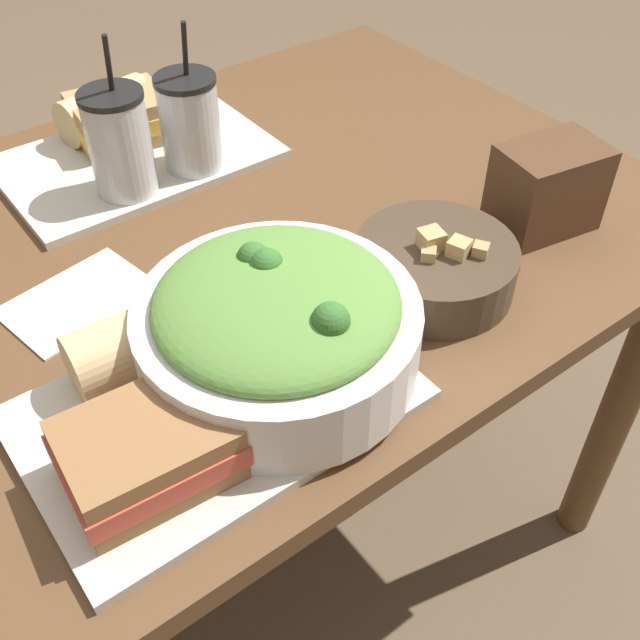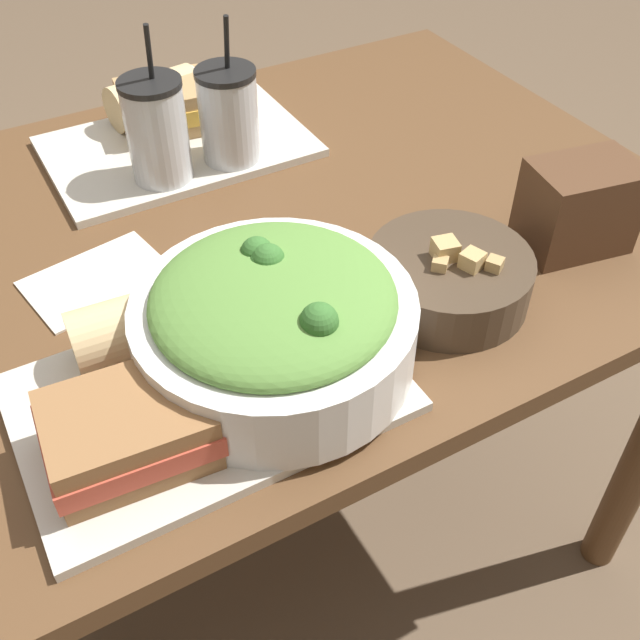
{
  "view_description": "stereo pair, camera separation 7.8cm",
  "coord_description": "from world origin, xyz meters",
  "px_view_note": "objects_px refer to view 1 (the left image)",
  "views": [
    {
      "loc": [
        -0.37,
        -0.7,
        1.31
      ],
      "look_at": [
        -0.02,
        -0.25,
        0.78
      ],
      "focal_mm": 42.0,
      "sensor_mm": 36.0,
      "label": 1
    },
    {
      "loc": [
        -0.3,
        -0.75,
        1.31
      ],
      "look_at": [
        -0.02,
        -0.25,
        0.78
      ],
      "focal_mm": 42.0,
      "sensor_mm": 36.0,
      "label": 2
    }
  ],
  "objects_px": {
    "napkin_folded": "(79,300)",
    "chip_bag": "(547,188)",
    "soup_bowl": "(435,265)",
    "sandwich_far": "(121,117)",
    "salad_bowl": "(278,324)",
    "baguette_far": "(109,109)",
    "drink_cup_red": "(190,125)",
    "drink_cup_dark": "(120,146)",
    "baguette_near": "(148,338)",
    "sandwich_near": "(148,450)"
  },
  "relations": [
    {
      "from": "sandwich_far",
      "to": "drink_cup_red",
      "type": "distance_m",
      "value": 0.14
    },
    {
      "from": "salad_bowl",
      "to": "baguette_far",
      "type": "distance_m",
      "value": 0.56
    },
    {
      "from": "salad_bowl",
      "to": "drink_cup_dark",
      "type": "height_order",
      "value": "drink_cup_dark"
    },
    {
      "from": "drink_cup_dark",
      "to": "napkin_folded",
      "type": "height_order",
      "value": "drink_cup_dark"
    },
    {
      "from": "baguette_near",
      "to": "chip_bag",
      "type": "xyz_separation_m",
      "value": [
        0.53,
        -0.07,
        0.01
      ]
    },
    {
      "from": "sandwich_far",
      "to": "napkin_folded",
      "type": "distance_m",
      "value": 0.36
    },
    {
      "from": "drink_cup_dark",
      "to": "chip_bag",
      "type": "relative_size",
      "value": 1.5
    },
    {
      "from": "baguette_near",
      "to": "soup_bowl",
      "type": "bearing_deg",
      "value": -99.79
    },
    {
      "from": "soup_bowl",
      "to": "napkin_folded",
      "type": "relative_size",
      "value": 1.05
    },
    {
      "from": "napkin_folded",
      "to": "sandwich_near",
      "type": "bearing_deg",
      "value": -99.73
    },
    {
      "from": "soup_bowl",
      "to": "sandwich_far",
      "type": "xyz_separation_m",
      "value": [
        -0.14,
        0.52,
        0.01
      ]
    },
    {
      "from": "napkin_folded",
      "to": "chip_bag",
      "type": "bearing_deg",
      "value": -22.14
    },
    {
      "from": "drink_cup_red",
      "to": "chip_bag",
      "type": "height_order",
      "value": "drink_cup_red"
    },
    {
      "from": "sandwich_near",
      "to": "drink_cup_dark",
      "type": "relative_size",
      "value": 0.74
    },
    {
      "from": "salad_bowl",
      "to": "sandwich_far",
      "type": "height_order",
      "value": "salad_bowl"
    },
    {
      "from": "drink_cup_dark",
      "to": "chip_bag",
      "type": "bearing_deg",
      "value": -43.86
    },
    {
      "from": "salad_bowl",
      "to": "baguette_far",
      "type": "relative_size",
      "value": 1.98
    },
    {
      "from": "drink_cup_red",
      "to": "chip_bag",
      "type": "distance_m",
      "value": 0.48
    },
    {
      "from": "sandwich_near",
      "to": "napkin_folded",
      "type": "distance_m",
      "value": 0.28
    },
    {
      "from": "sandwich_near",
      "to": "drink_cup_red",
      "type": "xyz_separation_m",
      "value": [
        0.3,
        0.44,
        0.03
      ]
    },
    {
      "from": "baguette_far",
      "to": "napkin_folded",
      "type": "height_order",
      "value": "baguette_far"
    },
    {
      "from": "salad_bowl",
      "to": "sandwich_far",
      "type": "relative_size",
      "value": 1.89
    },
    {
      "from": "soup_bowl",
      "to": "chip_bag",
      "type": "relative_size",
      "value": 1.33
    },
    {
      "from": "drink_cup_dark",
      "to": "baguette_far",
      "type": "bearing_deg",
      "value": 71.23
    },
    {
      "from": "soup_bowl",
      "to": "chip_bag",
      "type": "distance_m",
      "value": 0.2
    },
    {
      "from": "soup_bowl",
      "to": "baguette_near",
      "type": "bearing_deg",
      "value": 166.64
    },
    {
      "from": "drink_cup_red",
      "to": "chip_bag",
      "type": "relative_size",
      "value": 1.44
    },
    {
      "from": "napkin_folded",
      "to": "sandwich_far",
      "type": "bearing_deg",
      "value": 55.01
    },
    {
      "from": "sandwich_far",
      "to": "chip_bag",
      "type": "xyz_separation_m",
      "value": [
        0.34,
        -0.52,
        0.01
      ]
    },
    {
      "from": "sandwich_near",
      "to": "sandwich_far",
      "type": "xyz_separation_m",
      "value": [
        0.25,
        0.57,
        0.0
      ]
    },
    {
      "from": "drink_cup_red",
      "to": "chip_bag",
      "type": "bearing_deg",
      "value": -52.48
    },
    {
      "from": "salad_bowl",
      "to": "chip_bag",
      "type": "distance_m",
      "value": 0.42
    },
    {
      "from": "baguette_far",
      "to": "chip_bag",
      "type": "xyz_separation_m",
      "value": [
        0.34,
        -0.55,
        0.01
      ]
    },
    {
      "from": "soup_bowl",
      "to": "baguette_near",
      "type": "xyz_separation_m",
      "value": [
        -0.33,
        0.08,
        0.01
      ]
    },
    {
      "from": "baguette_near",
      "to": "baguette_far",
      "type": "bearing_deg",
      "value": -17.52
    },
    {
      "from": "baguette_near",
      "to": "drink_cup_dark",
      "type": "height_order",
      "value": "drink_cup_dark"
    },
    {
      "from": "salad_bowl",
      "to": "soup_bowl",
      "type": "distance_m",
      "value": 0.23
    },
    {
      "from": "sandwich_near",
      "to": "drink_cup_dark",
      "type": "bearing_deg",
      "value": 70.31
    },
    {
      "from": "sandwich_far",
      "to": "sandwich_near",
      "type": "bearing_deg",
      "value": -107.07
    },
    {
      "from": "baguette_near",
      "to": "drink_cup_red",
      "type": "distance_m",
      "value": 0.39
    },
    {
      "from": "baguette_far",
      "to": "chip_bag",
      "type": "bearing_deg",
      "value": -156.9
    },
    {
      "from": "drink_cup_red",
      "to": "napkin_folded",
      "type": "bearing_deg",
      "value": -147.35
    },
    {
      "from": "salad_bowl",
      "to": "sandwich_near",
      "type": "distance_m",
      "value": 0.18
    },
    {
      "from": "sandwich_far",
      "to": "drink_cup_red",
      "type": "relative_size",
      "value": 0.74
    },
    {
      "from": "soup_bowl",
      "to": "sandwich_far",
      "type": "height_order",
      "value": "soup_bowl"
    },
    {
      "from": "salad_bowl",
      "to": "napkin_folded",
      "type": "relative_size",
      "value": 1.6
    },
    {
      "from": "salad_bowl",
      "to": "chip_bag",
      "type": "xyz_separation_m",
      "value": [
        0.42,
        0.01,
        -0.01
      ]
    },
    {
      "from": "drink_cup_red",
      "to": "sandwich_far",
      "type": "bearing_deg",
      "value": 108.62
    },
    {
      "from": "soup_bowl",
      "to": "drink_cup_red",
      "type": "bearing_deg",
      "value": 103.71
    },
    {
      "from": "sandwich_near",
      "to": "baguette_far",
      "type": "bearing_deg",
      "value": 71.69
    }
  ]
}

